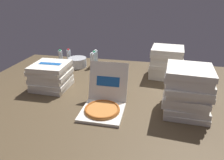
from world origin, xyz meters
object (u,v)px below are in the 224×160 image
(pizza_stack_center_near, at_px, (51,76))
(ice_bucket, at_px, (77,62))
(water_bottle_0, at_px, (69,57))
(pizza_stack_right_mid, at_px, (187,90))
(water_bottle_1, at_px, (96,58))
(water_bottle_2, at_px, (92,61))
(open_pizza_box, at_px, (104,102))
(pizza_stack_right_near, at_px, (166,62))
(water_bottle_3, at_px, (61,57))
(water_bottle_4, at_px, (94,59))

(pizza_stack_center_near, xyz_separation_m, ice_bucket, (0.03, 0.71, -0.08))
(pizza_stack_center_near, relative_size, water_bottle_0, 1.82)
(ice_bucket, bearing_deg, pizza_stack_right_mid, -34.06)
(pizza_stack_center_near, height_order, water_bottle_0, pizza_stack_center_near)
(water_bottle_1, bearing_deg, water_bottle_2, -93.82)
(open_pizza_box, height_order, pizza_stack_right_mid, pizza_stack_right_mid)
(pizza_stack_right_near, xyz_separation_m, water_bottle_0, (-1.40, 0.21, -0.08))
(water_bottle_3, bearing_deg, open_pizza_box, -49.50)
(water_bottle_1, height_order, water_bottle_4, same)
(water_bottle_2, bearing_deg, open_pizza_box, -67.76)
(pizza_stack_right_mid, distance_m, water_bottle_3, 1.92)
(pizza_stack_center_near, xyz_separation_m, water_bottle_1, (0.27, 0.86, -0.04))
(ice_bucket, relative_size, water_bottle_0, 1.17)
(water_bottle_4, bearing_deg, pizza_stack_right_near, -10.27)
(pizza_stack_right_mid, xyz_separation_m, water_bottle_3, (-1.65, 0.97, -0.11))
(water_bottle_2, relative_size, water_bottle_3, 1.00)
(open_pizza_box, distance_m, water_bottle_3, 1.42)
(water_bottle_2, distance_m, water_bottle_4, 0.08)
(open_pizza_box, height_order, pizza_stack_center_near, open_pizza_box)
(water_bottle_3, bearing_deg, water_bottle_4, 4.05)
(water_bottle_0, relative_size, water_bottle_2, 1.00)
(pizza_stack_right_mid, distance_m, pizza_stack_center_near, 1.43)
(water_bottle_0, xyz_separation_m, water_bottle_3, (-0.10, -0.06, 0.00))
(pizza_stack_right_mid, relative_size, ice_bucket, 1.63)
(water_bottle_1, bearing_deg, water_bottle_4, -93.35)
(water_bottle_3, height_order, water_bottle_4, same)
(ice_bucket, height_order, water_bottle_4, water_bottle_4)
(water_bottle_1, xyz_separation_m, water_bottle_3, (-0.51, -0.10, 0.00))
(water_bottle_0, distance_m, water_bottle_3, 0.12)
(ice_bucket, height_order, water_bottle_2, water_bottle_2)
(water_bottle_0, relative_size, water_bottle_3, 1.00)
(open_pizza_box, xyz_separation_m, water_bottle_4, (-0.42, 1.12, 0.03))
(pizza_stack_center_near, distance_m, pizza_stack_right_near, 1.40)
(pizza_stack_right_near, height_order, water_bottle_1, pizza_stack_right_near)
(water_bottle_0, relative_size, water_bottle_4, 1.00)
(open_pizza_box, distance_m, water_bottle_1, 1.26)
(ice_bucket, bearing_deg, open_pizza_box, -58.04)
(pizza_stack_center_near, bearing_deg, water_bottle_4, 71.43)
(open_pizza_box, distance_m, pizza_stack_right_mid, 0.75)
(water_bottle_0, bearing_deg, water_bottle_1, 5.73)
(open_pizza_box, relative_size, pizza_stack_center_near, 1.25)
(ice_bucket, xyz_separation_m, water_bottle_0, (-0.17, 0.10, 0.04))
(open_pizza_box, xyz_separation_m, water_bottle_2, (-0.43, 1.04, 0.03))
(pizza_stack_right_mid, bearing_deg, water_bottle_0, 146.27)
(water_bottle_0, bearing_deg, ice_bucket, -31.01)
(pizza_stack_center_near, relative_size, water_bottle_1, 1.82)
(ice_bucket, bearing_deg, water_bottle_4, 17.89)
(water_bottle_0, bearing_deg, pizza_stack_right_near, -8.47)
(pizza_stack_center_near, distance_m, water_bottle_2, 0.76)
(water_bottle_0, bearing_deg, pizza_stack_center_near, -80.47)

